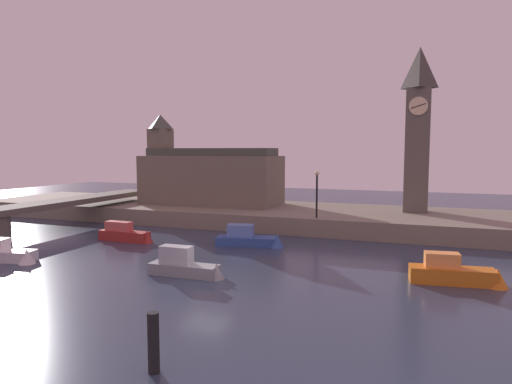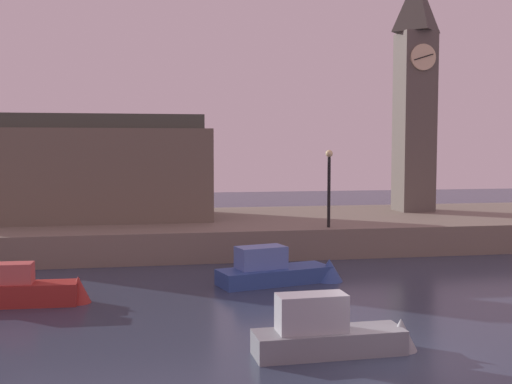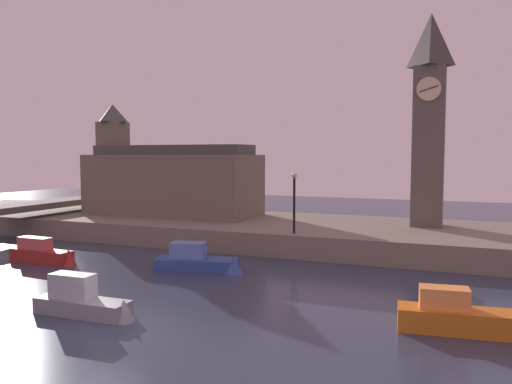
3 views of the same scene
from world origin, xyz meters
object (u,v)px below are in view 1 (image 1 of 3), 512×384
Objects in this scene: boat_patrol_orange at (459,274)px; boat_ferry_white at (7,254)px; boat_tour_blue at (253,239)px; boat_cruiser_grey at (188,266)px; boat_dinghy_red at (127,234)px; mooring_post_right at (153,343)px; parliament_hall at (207,176)px; clock_tower at (418,127)px; streetlamp at (317,189)px.

boat_patrol_orange is 27.20m from boat_ferry_white.
boat_ferry_white is 16.48m from boat_tour_blue.
boat_dinghy_red is at bearing 143.19° from boat_cruiser_grey.
boat_dinghy_red is at bearing 128.68° from mooring_post_right.
boat_patrol_orange is (23.29, -16.68, -3.85)m from parliament_hall.
clock_tower is 2.93× the size of boat_patrol_orange.
parliament_hall is 22.13m from boat_ferry_white.
parliament_hall is 7.26× the size of mooring_post_right.
streetlamp is at bearing -137.87° from clock_tower.
parliament_hall is at bearing 113.98° from boat_cruiser_grey.
boat_dinghy_red is (-0.25, -13.39, -3.87)m from parliament_hall.
mooring_post_right is at bearing -28.11° from boat_ferry_white.
clock_tower is at bearing 2.67° from parliament_hall.
mooring_post_right reaches higher than boat_patrol_orange.
mooring_post_right is (13.50, -30.57, -3.43)m from parliament_hall.
streetlamp reaches higher than boat_dinghy_red.
parliament_hall is 13.94m from boat_dinghy_red.
mooring_post_right is 0.39× the size of boat_ferry_white.
boat_dinghy_red is (-13.36, -7.47, -3.37)m from streetlamp.
boat_tour_blue is (-3.88, 19.07, -0.50)m from mooring_post_right.
boat_dinghy_red is (-20.96, -14.35, -8.60)m from clock_tower.
mooring_post_right is at bearing -78.49° from boat_tour_blue.
boat_tour_blue is at bearing -121.98° from streetlamp.
mooring_post_right reaches higher than boat_cruiser_grey.
clock_tower is at bearing 77.13° from mooring_post_right.
clock_tower reaches higher than boat_ferry_white.
boat_tour_blue is (-11.09, -12.46, -8.66)m from clock_tower.
boat_dinghy_red is (-13.75, 17.18, -0.43)m from mooring_post_right.
boat_cruiser_grey is (-11.66, -21.31, -8.60)m from clock_tower.
streetlamp is 15.37m from boat_cruiser_grey.
streetlamp reaches higher than boat_patrol_orange.
boat_ferry_white is (-26.77, -4.82, -0.10)m from boat_patrol_orange.
streetlamp reaches higher than boat_ferry_white.
mooring_post_right is at bearing -102.87° from clock_tower.
boat_patrol_orange is 1.00× the size of boat_ferry_white.
parliament_hall is at bearing 80.79° from boat_ferry_white.
clock_tower is 2.63× the size of boat_tour_blue.
boat_cruiser_grey is 11.61m from boat_dinghy_red.
clock_tower is 3.79× the size of streetlamp.
mooring_post_right reaches higher than boat_tour_blue.
boat_tour_blue is (-3.49, -5.59, -3.43)m from streetlamp.
parliament_hall is at bearing 88.94° from boat_dinghy_red.
clock_tower reaches higher than mooring_post_right.
boat_cruiser_grey is at bearing -36.81° from boat_dinghy_red.
parliament_hall is at bearing 155.72° from streetlamp.
boat_tour_blue reaches higher than boat_dinghy_red.
boat_dinghy_red is at bearing -150.77° from streetlamp.
streetlamp is 7.43m from boat_tour_blue.
streetlamp is 24.83m from mooring_post_right.
mooring_post_right is 11.16m from boat_cruiser_grey.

